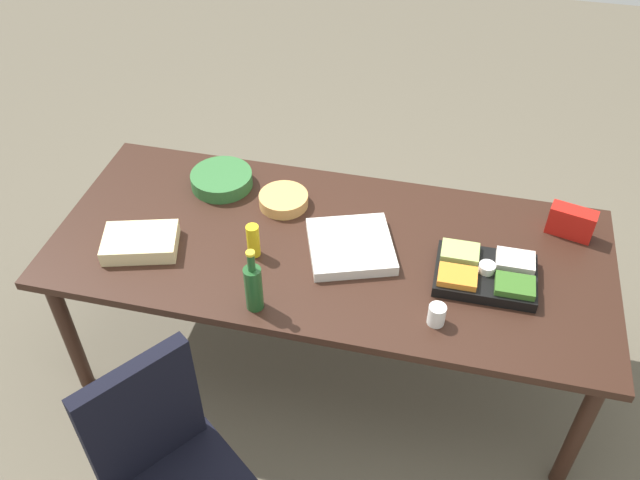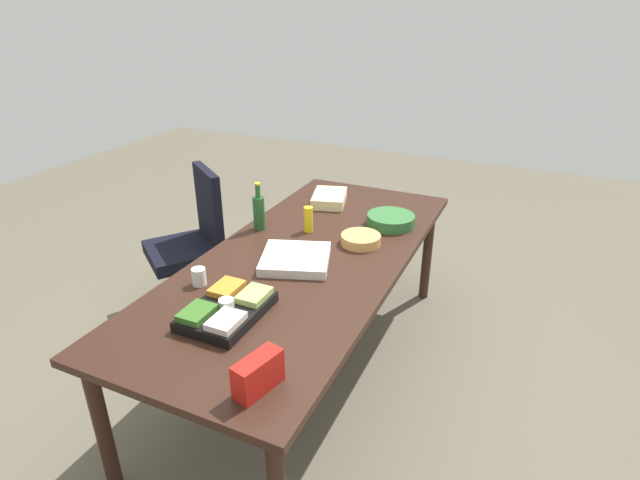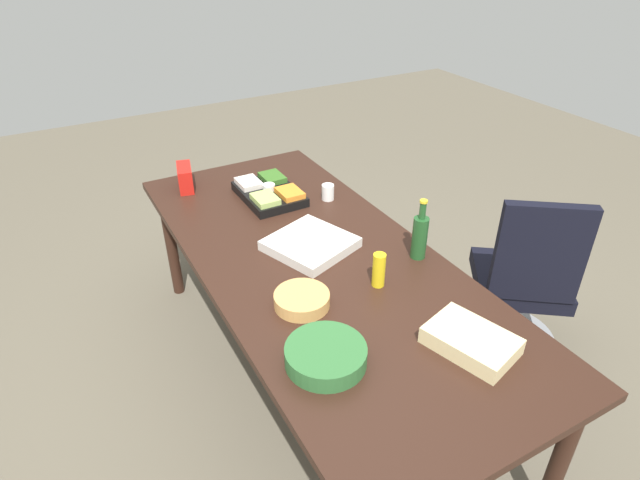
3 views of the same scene
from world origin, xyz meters
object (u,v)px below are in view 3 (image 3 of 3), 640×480
conference_table (317,271)px  sheet_cake (471,341)px  salad_bowl (326,355)px  office_chair (519,293)px  veggie_tray (269,192)px  paper_cup (328,192)px  chip_bowl (302,300)px  pizza_box (310,244)px  chip_bag_red (185,178)px  mustard_bottle (379,270)px  wine_bottle (420,236)px

conference_table → sheet_cake: 0.84m
salad_bowl → conference_table: bearing=-26.2°
office_chair → veggie_tray: size_ratio=2.46×
veggie_tray → salad_bowl: (-1.29, 0.36, -0.00)m
paper_cup → chip_bowl: size_ratio=0.39×
paper_cup → sheet_cake: 1.32m
conference_table → paper_cup: (0.51, -0.35, 0.11)m
pizza_box → veggie_tray: bearing=-24.2°
office_chair → salad_bowl: (-0.28, 1.39, 0.43)m
chip_bag_red → office_chair: bearing=-134.1°
sheet_cake → chip_bag_red: bearing=16.0°
conference_table → veggie_tray: veggie_tray is taller
conference_table → pizza_box: size_ratio=6.89×
office_chair → mustard_bottle: 1.07m
chip_bag_red → chip_bowl: (-1.31, -0.09, -0.04)m
conference_table → chip_bag_red: chip_bag_red is taller
pizza_box → conference_table: bearing=152.3°
sheet_cake → wine_bottle: size_ratio=1.06×
sheet_cake → wine_bottle: 0.64m
wine_bottle → salad_bowl: 0.83m
office_chair → pizza_box: size_ratio=2.89×
chip_bowl → pizza_box: chip_bowl is taller
office_chair → veggie_tray: bearing=45.5°
pizza_box → sheet_cake: bearing=172.7°
chip_bag_red → chip_bowl: size_ratio=0.86×
chip_bag_red → mustard_bottle: 1.42m
chip_bowl → mustard_bottle: bearing=-95.6°
wine_bottle → pizza_box: 0.53m
veggie_tray → sheet_cake: size_ratio=1.32×
chip_bowl → wine_bottle: size_ratio=0.77×
office_chair → chip_bag_red: 2.01m
conference_table → pizza_box: bearing=-8.1°
chip_bag_red → mustard_bottle: size_ratio=1.26×
office_chair → chip_bag_red: bearing=45.9°
paper_cup → sheet_cake: paper_cup is taller
chip_bag_red → wine_bottle: 1.46m
sheet_cake → salad_bowl: salad_bowl is taller
sheet_cake → chip_bowl: bearing=39.3°
chip_bowl → veggie_tray: size_ratio=0.55×
office_chair → pizza_box: bearing=68.4°
veggie_tray → pizza_box: 0.59m
conference_table → sheet_cake: sheet_cake is taller
paper_cup → chip_bag_red: bearing=51.4°
office_chair → mustard_bottle: size_ratio=6.52×
conference_table → salad_bowl: (-0.61, 0.30, 0.10)m
paper_cup → salad_bowl: size_ratio=0.30×
paper_cup → mustard_bottle: size_ratio=0.56×
chip_bag_red → mustard_bottle: mustard_bottle is taller
office_chair → chip_bowl: (0.05, 1.31, 0.42)m
mustard_bottle → chip_bowl: bearing=84.4°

